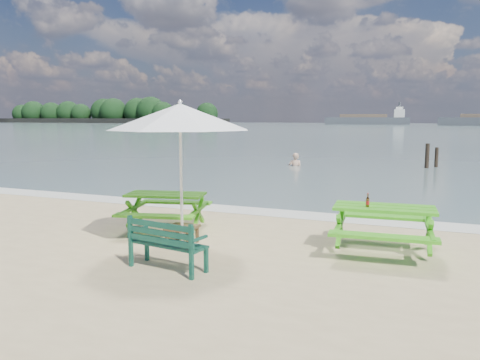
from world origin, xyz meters
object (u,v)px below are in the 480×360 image
at_px(picnic_table_left, 166,212).
at_px(side_table, 182,235).
at_px(patio_umbrella, 180,117).
at_px(beer_bottle, 368,202).
at_px(swimmer, 295,171).
at_px(picnic_table_right, 383,230).
at_px(park_bench, 168,254).

xyz_separation_m(picnic_table_left, side_table, (0.87, -0.87, -0.19)).
height_order(picnic_table_left, patio_umbrella, patio_umbrella).
height_order(patio_umbrella, beer_bottle, patio_umbrella).
bearing_deg(patio_umbrella, picnic_table_left, 134.93).
bearing_deg(side_table, beer_bottle, 12.74).
bearing_deg(patio_umbrella, swimmer, 97.34).
bearing_deg(beer_bottle, picnic_table_left, 177.90).
bearing_deg(beer_bottle, picnic_table_right, 29.45).
height_order(park_bench, patio_umbrella, patio_umbrella).
bearing_deg(picnic_table_right, side_table, -165.87).
bearing_deg(picnic_table_right, park_bench, -143.06).
distance_m(park_bench, side_table, 1.45).
bearing_deg(side_table, picnic_table_right, 14.13).
bearing_deg(patio_umbrella, park_bench, -69.32).
relative_size(park_bench, side_table, 2.41).
bearing_deg(beer_bottle, swimmer, 110.40).
xyz_separation_m(patio_umbrella, swimmer, (-1.84, 14.29, -2.59)).
bearing_deg(side_table, swimmer, 97.34).
xyz_separation_m(park_bench, patio_umbrella, (-0.51, 1.35, 2.08)).
xyz_separation_m(picnic_table_left, park_bench, (1.38, -2.23, -0.12)).
bearing_deg(side_table, park_bench, -69.32).
bearing_deg(picnic_table_left, side_table, -45.07).
height_order(picnic_table_right, beer_bottle, beer_bottle).
bearing_deg(picnic_table_left, picnic_table_right, -0.01).
distance_m(picnic_table_left, park_bench, 2.62).
relative_size(picnic_table_right, swimmer, 1.14).
height_order(picnic_table_left, swimmer, picnic_table_left).
bearing_deg(park_bench, picnic_table_right, 36.94).
xyz_separation_m(picnic_table_right, side_table, (-3.47, -0.87, -0.21)).
relative_size(picnic_table_right, side_table, 3.65).
bearing_deg(park_bench, patio_umbrella, 110.68).
distance_m(park_bench, beer_bottle, 3.46).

